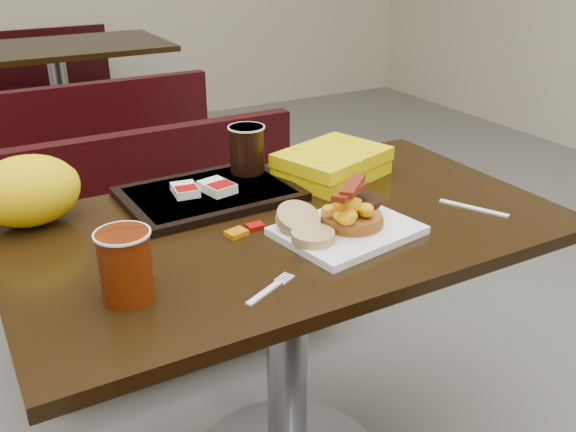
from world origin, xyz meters
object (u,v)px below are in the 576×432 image
table_near (287,360)px  tray (210,194)px  knife (474,208)px  clamshell (332,164)px  bench_far_n (42,90)px  bench_near_n (184,250)px  bench_far_s (95,149)px  pancake_stack (352,218)px  coffee_cup_far (247,149)px  platter (347,231)px  hashbrown_sleeve_left (185,190)px  paper_bag (28,191)px  coffee_cup_near (126,266)px  table_far (64,113)px  fork (264,293)px  hashbrown_sleeve_right (217,187)px

table_near → tray: size_ratio=3.01×
knife → clamshell: clamshell is taller
bench_far_n → knife: (0.41, -3.45, 0.39)m
bench_near_n → knife: 1.02m
bench_near_n → bench_far_s: size_ratio=1.00×
pancake_stack → coffee_cup_far: coffee_cup_far is taller
platter → hashbrown_sleeve_left: hashbrown_sleeve_left is taller
pancake_stack → paper_bag: paper_bag is taller
bench_near_n → bench_far_n: (0.00, 2.60, 0.00)m
table_near → bench_far_n: 3.30m
tray → clamshell: size_ratio=1.51×
bench_near_n → bench_far_s: bearing=90.0°
coffee_cup_near → clamshell: size_ratio=0.48×
table_far → bench_far_n: 0.70m
table_far → table_near: bearing=-90.0°
table_near → tray: 0.45m
coffee_cup_near → fork: 0.24m
platter → tray: size_ratio=0.69×
fork → table_near: bearing=27.0°
table_far → hashbrown_sleeve_left: bearing=-93.7°
bench_far_s → pancake_stack: (0.10, -2.01, 0.42)m
bench_far_s → knife: bearing=-78.8°
pancake_stack → clamshell: size_ratio=0.51×
tray → coffee_cup_far: (0.13, 0.07, 0.07)m
platter → hashbrown_sleeve_right: 0.35m
table_near → coffee_cup_far: (0.04, 0.28, 0.45)m
bench_far_s → bench_far_n: (0.00, 1.40, 0.00)m
knife → tray: 0.62m
table_near → clamshell: size_ratio=4.53×
hashbrown_sleeve_left → clamshell: (0.39, -0.03, 0.01)m
knife → hashbrown_sleeve_right: (-0.49, 0.34, 0.03)m
coffee_cup_near → coffee_cup_far: coffee_cup_far is taller
knife → tray: tray is taller
pancake_stack → paper_bag: size_ratio=0.60×
platter → hashbrown_sleeve_left: size_ratio=3.70×
fork → hashbrown_sleeve_right: bearing=50.8°
coffee_cup_near → hashbrown_sleeve_right: 0.46m
coffee_cup_far → tray: bearing=-153.0°
pancake_stack → coffee_cup_far: bearing=98.5°
coffee_cup_near → hashbrown_sleeve_left: size_ratio=1.69×
table_far → pancake_stack: (0.10, -2.71, 0.41)m
bench_far_n → coffee_cup_near: coffee_cup_near is taller
table_near → hashbrown_sleeve_left: bearing=125.4°
table_near → knife: size_ratio=7.43×
coffee_cup_far → knife: bearing=-49.3°
coffee_cup_far → pancake_stack: bearing=-81.5°
hashbrown_sleeve_left → knife: bearing=-26.4°
table_far → hashbrown_sleeve_right: size_ratio=14.40×
hashbrown_sleeve_right → bench_far_s: bearing=75.4°
fork → paper_bag: 0.60m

